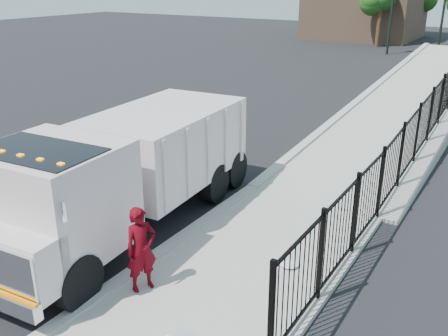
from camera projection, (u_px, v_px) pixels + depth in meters
The scene contains 9 objects.
ground at pixel (167, 252), 11.15m from camera, with size 120.00×120.00×0.00m, color black.
sidewalk at pixel (185, 330), 8.59m from camera, with size 3.55×12.00×0.12m, color #9E998E.
curb at pixel (103, 294), 9.53m from camera, with size 0.30×12.00×0.16m, color #ADAAA3.
ramp at pixel (418, 111), 22.83m from camera, with size 3.95×24.00×1.70m, color #9E998E.
iron_fence at pixel (439, 116), 18.63m from camera, with size 0.10×28.00×1.80m, color black.
truck at pixel (121, 169), 11.56m from camera, with size 3.20×8.32×2.79m.
worker at pixel (141, 249), 9.35m from camera, with size 0.62×0.40×1.69m, color #51020B.
debris at pixel (289, 263), 10.37m from camera, with size 0.42×0.42×0.11m, color silver.
tree_0 at pixel (381, 0), 42.21m from camera, with size 2.43×2.43×5.21m.
Camera 1 is at (6.18, -7.63, 5.75)m, focal length 40.00 mm.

